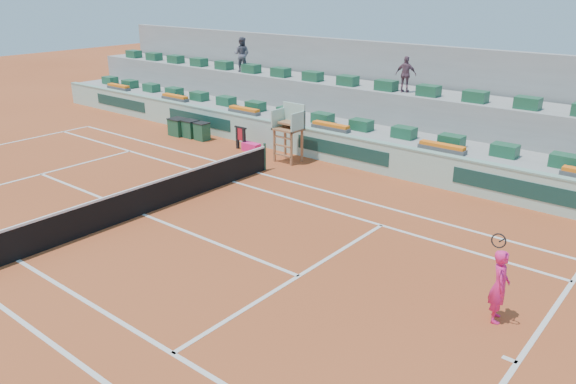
# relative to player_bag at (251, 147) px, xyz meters

# --- Properties ---
(ground) EXTENTS (90.00, 90.00, 0.00)m
(ground) POSITION_rel_player_bag_xyz_m (2.21, -7.52, -0.19)
(ground) COLOR #973F1D
(ground) RESTS_ON ground
(seating_tier_lower) EXTENTS (36.00, 4.00, 1.20)m
(seating_tier_lower) POSITION_rel_player_bag_xyz_m (2.21, 3.18, 0.41)
(seating_tier_lower) COLOR #999996
(seating_tier_lower) RESTS_ON ground
(seating_tier_upper) EXTENTS (36.00, 2.40, 2.60)m
(seating_tier_upper) POSITION_rel_player_bag_xyz_m (2.21, 4.78, 1.11)
(seating_tier_upper) COLOR #999996
(seating_tier_upper) RESTS_ON ground
(stadium_back_wall) EXTENTS (36.00, 0.40, 4.40)m
(stadium_back_wall) POSITION_rel_player_bag_xyz_m (2.21, 6.38, 2.01)
(stadium_back_wall) COLOR #999996
(stadium_back_wall) RESTS_ON ground
(player_bag) EXTENTS (0.85, 0.38, 0.38)m
(player_bag) POSITION_rel_player_bag_xyz_m (0.00, 0.00, 0.00)
(player_bag) COLOR #FA2078
(player_bag) RESTS_ON ground
(spectator_left) EXTENTS (1.06, 0.96, 1.77)m
(spectator_left) POSITION_rel_player_bag_xyz_m (-4.46, 4.21, 3.30)
(spectator_left) COLOR #51515F
(spectator_left) RESTS_ON seating_tier_upper
(spectator_mid) EXTENTS (0.95, 0.55, 1.53)m
(spectator_mid) POSITION_rel_player_bag_xyz_m (5.06, 4.28, 3.17)
(spectator_mid) COLOR #704A5B
(spectator_mid) RESTS_ON seating_tier_upper
(court_lines) EXTENTS (23.89, 11.09, 0.01)m
(court_lines) POSITION_rel_player_bag_xyz_m (2.21, -7.52, -0.18)
(court_lines) COLOR silver
(court_lines) RESTS_ON ground
(tennis_net) EXTENTS (0.10, 11.97, 1.10)m
(tennis_net) POSITION_rel_player_bag_xyz_m (2.21, -7.52, 0.34)
(tennis_net) COLOR black
(tennis_net) RESTS_ON ground
(advertising_hoarding) EXTENTS (36.00, 0.34, 1.26)m
(advertising_hoarding) POSITION_rel_player_bag_xyz_m (2.23, 0.98, 0.44)
(advertising_hoarding) COLOR #A3CDBA
(advertising_hoarding) RESTS_ON ground
(umpire_chair) EXTENTS (1.10, 0.90, 2.40)m
(umpire_chair) POSITION_rel_player_bag_xyz_m (2.21, -0.02, 1.35)
(umpire_chair) COLOR brown
(umpire_chair) RESTS_ON ground
(seat_row_lower) EXTENTS (32.90, 0.60, 0.44)m
(seat_row_lower) POSITION_rel_player_bag_xyz_m (2.21, 2.28, 1.23)
(seat_row_lower) COLOR #1B5335
(seat_row_lower) RESTS_ON seating_tier_lower
(seat_row_upper) EXTENTS (32.90, 0.60, 0.44)m
(seat_row_upper) POSITION_rel_player_bag_xyz_m (2.21, 4.18, 2.63)
(seat_row_upper) COLOR #1B5335
(seat_row_upper) RESTS_ON seating_tier_upper
(flower_planters) EXTENTS (26.80, 0.36, 0.28)m
(flower_planters) POSITION_rel_player_bag_xyz_m (0.71, 1.48, 1.14)
(flower_planters) COLOR #4F4F4F
(flower_planters) RESTS_ON seating_tier_lower
(drink_cooler_a) EXTENTS (0.65, 0.56, 0.84)m
(drink_cooler_a) POSITION_rel_player_bag_xyz_m (-3.10, -0.07, 0.23)
(drink_cooler_a) COLOR #18482F
(drink_cooler_a) RESTS_ON ground
(drink_cooler_b) EXTENTS (0.71, 0.61, 0.84)m
(drink_cooler_b) POSITION_rel_player_bag_xyz_m (-3.90, -0.09, 0.23)
(drink_cooler_b) COLOR #18482F
(drink_cooler_b) RESTS_ON ground
(drink_cooler_c) EXTENTS (0.83, 0.72, 0.84)m
(drink_cooler_c) POSITION_rel_player_bag_xyz_m (-4.65, -0.21, 0.23)
(drink_cooler_c) COLOR #18482F
(drink_cooler_c) RESTS_ON ground
(towel_rack) EXTENTS (0.69, 0.11, 1.03)m
(towel_rack) POSITION_rel_player_bag_xyz_m (-0.58, -0.05, 0.41)
(towel_rack) COLOR black
(towel_rack) RESTS_ON ground
(tennis_player) EXTENTS (0.60, 0.92, 2.28)m
(tennis_player) POSITION_rel_player_bag_xyz_m (13.19, -6.29, 0.66)
(tennis_player) COLOR #FA2078
(tennis_player) RESTS_ON ground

